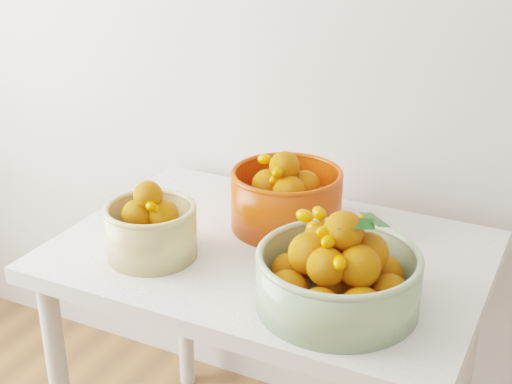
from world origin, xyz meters
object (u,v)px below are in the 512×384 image
table (270,284)px  bowl_green (338,274)px  bowl_orange (286,197)px  bowl_cream (151,228)px

table → bowl_green: 0.33m
bowl_green → bowl_orange: bearing=130.1°
bowl_cream → table: bearing=32.8°
table → bowl_orange: (-0.02, 0.13, 0.18)m
bowl_cream → bowl_green: 0.46m
table → bowl_orange: size_ratio=2.75×
bowl_cream → bowl_orange: (0.22, 0.28, 0.01)m
table → bowl_cream: bearing=-147.2°
bowl_cream → bowl_orange: 0.35m
table → bowl_green: bowl_green is taller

